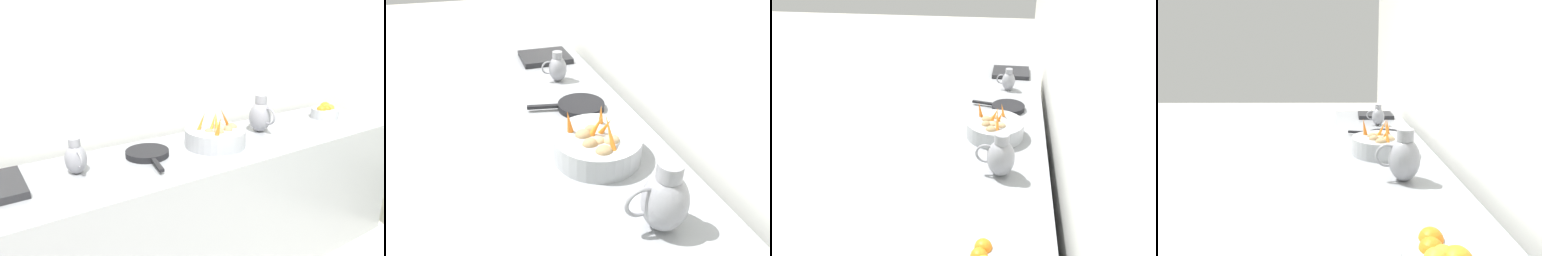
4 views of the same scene
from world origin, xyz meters
The scene contains 8 objects.
ground_plane centered at (0.00, 0.00, 0.00)m, with size 16.64×16.64×0.00m, color beige.
tile_wall_left centered at (-1.95, 0.70, 1.50)m, with size 0.10×9.58×3.00m, color silver.
prep_counter centered at (-1.50, 0.20, 0.45)m, with size 0.67×3.02×0.90m, color gray.
vegetable_colander centered at (-1.51, 0.27, 0.96)m, with size 0.37×0.37×0.23m.
metal_pitcher_tall centered at (-1.57, 0.69, 1.01)m, with size 0.21×0.15×0.25m.
metal_pitcher_short centered at (-1.57, -0.56, 0.98)m, with size 0.16×0.11×0.18m.
counter_sink_basin centered at (-1.58, -0.95, 0.92)m, with size 0.34×0.30×0.04m, color #232326.
skillet_on_counter centered at (-1.58, -0.16, 0.92)m, with size 0.40×0.25×0.03m.
Camera 3 is at (-1.61, 2.33, 2.05)m, focal length 33.63 mm.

